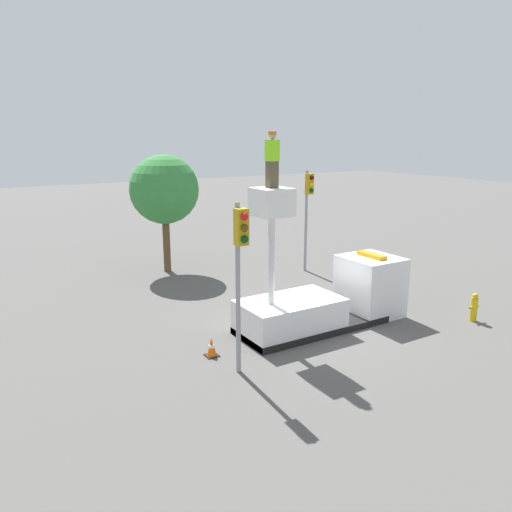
{
  "coord_description": "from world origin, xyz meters",
  "views": [
    {
      "loc": [
        -10.48,
        -13.31,
        6.74
      ],
      "look_at": [
        -2.84,
        -0.8,
        3.18
      ],
      "focal_mm": 35.0,
      "sensor_mm": 36.0,
      "label": 1
    }
  ],
  "objects_px": {
    "worker": "(272,160)",
    "traffic_cone_rear": "(212,347)",
    "fire_hydrant": "(474,307)",
    "traffic_light_pole": "(240,255)",
    "bucket_truck": "(327,299)",
    "tree_left_bg": "(164,190)",
    "traffic_light_across": "(308,201)"
  },
  "relations": [
    {
      "from": "traffic_light_pole",
      "to": "tree_left_bg",
      "type": "height_order",
      "value": "tree_left_bg"
    },
    {
      "from": "traffic_cone_rear",
      "to": "traffic_light_pole",
      "type": "bearing_deg",
      "value": -82.23
    },
    {
      "from": "fire_hydrant",
      "to": "traffic_cone_rear",
      "type": "relative_size",
      "value": 1.78
    },
    {
      "from": "tree_left_bg",
      "to": "traffic_light_across",
      "type": "bearing_deg",
      "value": -31.8
    },
    {
      "from": "fire_hydrant",
      "to": "bucket_truck",
      "type": "bearing_deg",
      "value": 152.28
    },
    {
      "from": "traffic_light_pole",
      "to": "traffic_cone_rear",
      "type": "height_order",
      "value": "traffic_light_pole"
    },
    {
      "from": "traffic_light_across",
      "to": "fire_hydrant",
      "type": "relative_size",
      "value": 4.72
    },
    {
      "from": "worker",
      "to": "traffic_cone_rear",
      "type": "bearing_deg",
      "value": -174.17
    },
    {
      "from": "fire_hydrant",
      "to": "traffic_light_pole",
      "type": "bearing_deg",
      "value": 174.98
    },
    {
      "from": "fire_hydrant",
      "to": "tree_left_bg",
      "type": "height_order",
      "value": "tree_left_bg"
    },
    {
      "from": "traffic_light_pole",
      "to": "tree_left_bg",
      "type": "xyz_separation_m",
      "value": [
        2.39,
        11.75,
        0.59
      ]
    },
    {
      "from": "traffic_light_across",
      "to": "tree_left_bg",
      "type": "bearing_deg",
      "value": 148.2
    },
    {
      "from": "bucket_truck",
      "to": "traffic_light_pole",
      "type": "distance_m",
      "value": 5.51
    },
    {
      "from": "fire_hydrant",
      "to": "tree_left_bg",
      "type": "distance_m",
      "value": 14.88
    },
    {
      "from": "traffic_cone_rear",
      "to": "tree_left_bg",
      "type": "distance_m",
      "value": 11.25
    },
    {
      "from": "traffic_cone_rear",
      "to": "traffic_light_across",
      "type": "bearing_deg",
      "value": 37.06
    },
    {
      "from": "bucket_truck",
      "to": "worker",
      "type": "bearing_deg",
      "value": 180.0
    },
    {
      "from": "traffic_cone_rear",
      "to": "fire_hydrant",
      "type": "bearing_deg",
      "value": -13.57
    },
    {
      "from": "worker",
      "to": "tree_left_bg",
      "type": "xyz_separation_m",
      "value": [
        0.23,
        10.0,
        -1.86
      ]
    },
    {
      "from": "worker",
      "to": "traffic_cone_rear",
      "type": "relative_size",
      "value": 2.89
    },
    {
      "from": "bucket_truck",
      "to": "traffic_cone_rear",
      "type": "bearing_deg",
      "value": -177.1
    },
    {
      "from": "bucket_truck",
      "to": "tree_left_bg",
      "type": "distance_m",
      "value": 10.71
    },
    {
      "from": "fire_hydrant",
      "to": "tree_left_bg",
      "type": "relative_size",
      "value": 0.18
    },
    {
      "from": "traffic_light_pole",
      "to": "fire_hydrant",
      "type": "distance_m",
      "value": 9.98
    },
    {
      "from": "worker",
      "to": "traffic_light_pole",
      "type": "xyz_separation_m",
      "value": [
        -2.17,
        -1.75,
        -2.45
      ]
    },
    {
      "from": "bucket_truck",
      "to": "traffic_light_across",
      "type": "bearing_deg",
      "value": 58.47
    },
    {
      "from": "traffic_cone_rear",
      "to": "worker",
      "type": "bearing_deg",
      "value": 5.83
    },
    {
      "from": "traffic_light_across",
      "to": "tree_left_bg",
      "type": "relative_size",
      "value": 0.87
    },
    {
      "from": "bucket_truck",
      "to": "traffic_light_across",
      "type": "xyz_separation_m",
      "value": [
        3.85,
        6.27,
        2.61
      ]
    },
    {
      "from": "worker",
      "to": "traffic_cone_rear",
      "type": "height_order",
      "value": "worker"
    },
    {
      "from": "worker",
      "to": "traffic_light_across",
      "type": "distance_m",
      "value": 9.17
    },
    {
      "from": "traffic_light_pole",
      "to": "traffic_cone_rear",
      "type": "xyz_separation_m",
      "value": [
        -0.21,
        1.5,
        -3.25
      ]
    }
  ]
}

